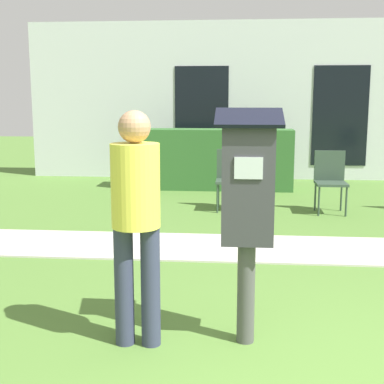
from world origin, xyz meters
TOP-DOWN VIEW (x-y plane):
  - sidewalk at (0.00, 3.00)m, footprint 12.00×1.10m
  - building_facade at (0.00, 8.42)m, footprint 10.00×0.26m
  - parking_meter at (-0.55, 0.69)m, footprint 0.44×0.31m
  - person_standing at (-1.28, 0.59)m, footprint 0.32×0.32m
  - outdoor_chair_left at (-0.73, 5.15)m, footprint 0.44×0.44m
  - outdoor_chair_middle at (0.72, 5.07)m, footprint 0.44×0.44m
  - hedge_row at (-1.10, 6.98)m, footprint 2.90×0.60m

SIDE VIEW (x-z plane):
  - sidewalk at x=0.00m, z-range 0.00..0.02m
  - outdoor_chair_left at x=-0.73m, z-range 0.08..0.98m
  - outdoor_chair_middle at x=0.72m, z-range 0.08..0.98m
  - hedge_row at x=-1.10m, z-range 0.00..1.10m
  - person_standing at x=-1.28m, z-range 0.14..1.72m
  - parking_meter at x=-0.55m, z-range 0.22..1.81m
  - building_facade at x=0.00m, z-range 0.00..3.20m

